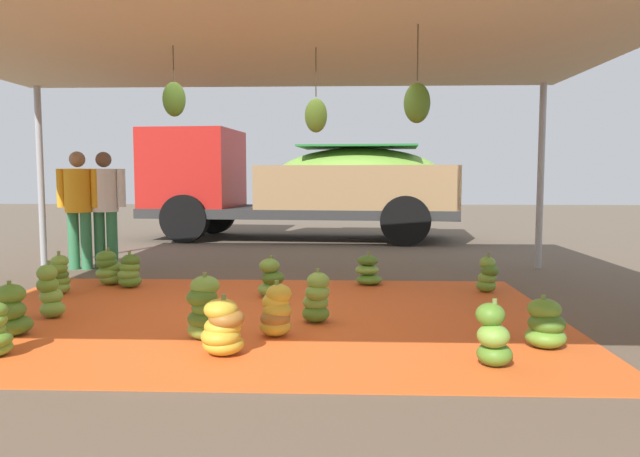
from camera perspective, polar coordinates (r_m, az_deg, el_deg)
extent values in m
plane|color=brown|center=(8.98, -3.31, -3.92)|extent=(40.00, 40.00, 0.00)
cube|color=#E05B23|center=(6.05, -6.07, -8.30)|extent=(5.95, 4.14, 0.01)
cylinder|color=#9EA0A5|center=(10.25, -24.91, 4.45)|extent=(0.10, 0.10, 2.75)
cylinder|color=#9EA0A5|center=(9.59, 20.15, 4.60)|extent=(0.10, 0.10, 2.75)
cube|color=beige|center=(6.05, -6.33, 18.22)|extent=(8.00, 7.00, 0.06)
cylinder|color=#4C422D|center=(6.62, -0.39, 14.57)|extent=(0.01, 0.01, 0.51)
ellipsoid|color=#60932D|center=(6.56, -0.38, 10.63)|extent=(0.24, 0.24, 0.36)
cylinder|color=#4C422D|center=(5.71, 9.23, 16.12)|extent=(0.01, 0.01, 0.50)
ellipsoid|color=#477523|center=(5.64, 9.16, 11.63)|extent=(0.24, 0.24, 0.36)
cylinder|color=#4C422D|center=(6.70, -13.70, 14.99)|extent=(0.01, 0.01, 0.35)
ellipsoid|color=#477523|center=(6.65, -13.64, 11.79)|extent=(0.24, 0.24, 0.36)
ellipsoid|color=#60932D|center=(5.28, 20.54, -9.58)|extent=(0.43, 0.43, 0.17)
ellipsoid|color=#477523|center=(5.25, 20.65, -8.40)|extent=(0.41, 0.41, 0.17)
ellipsoid|color=#60932D|center=(5.25, 20.45, -7.16)|extent=(0.37, 0.37, 0.17)
cylinder|color=olive|center=(5.23, 20.35, -6.53)|extent=(0.04, 0.04, 0.12)
ellipsoid|color=#518428|center=(4.68, 16.18, -11.33)|extent=(0.34, 0.34, 0.17)
ellipsoid|color=#75A83D|center=(4.60, 16.07, -9.72)|extent=(0.29, 0.29, 0.17)
ellipsoid|color=#518428|center=(4.59, 15.81, -7.85)|extent=(0.30, 0.30, 0.17)
cylinder|color=olive|center=(4.57, 16.19, -7.13)|extent=(0.04, 0.04, 0.12)
ellipsoid|color=gold|center=(5.30, -4.25, -9.17)|extent=(0.30, 0.30, 0.18)
ellipsoid|color=#996628|center=(5.28, -4.25, -8.46)|extent=(0.35, 0.35, 0.18)
ellipsoid|color=gold|center=(5.28, -4.07, -7.70)|extent=(0.33, 0.33, 0.18)
ellipsoid|color=gold|center=(5.29, -4.22, -6.90)|extent=(0.30, 0.30, 0.18)
ellipsoid|color=gold|center=(5.26, -3.91, -6.20)|extent=(0.32, 0.32, 0.18)
cylinder|color=olive|center=(5.24, -4.11, -5.59)|extent=(0.04, 0.04, 0.12)
ellipsoid|color=#518428|center=(7.87, -17.53, -4.76)|extent=(0.40, 0.40, 0.16)
ellipsoid|color=#6B9E38|center=(7.86, -17.65, -4.16)|extent=(0.36, 0.36, 0.16)
ellipsoid|color=#60932D|center=(7.86, -17.55, -3.53)|extent=(0.33, 0.33, 0.16)
ellipsoid|color=#477523|center=(7.85, -17.48, -2.91)|extent=(0.28, 0.28, 0.16)
cylinder|color=olive|center=(7.82, -17.57, -2.50)|extent=(0.04, 0.04, 0.12)
ellipsoid|color=#518428|center=(5.77, -0.40, -8.03)|extent=(0.37, 0.37, 0.17)
ellipsoid|color=#75A83D|center=(5.76, -0.41, -6.98)|extent=(0.26, 0.26, 0.17)
ellipsoid|color=#75A83D|center=(5.69, -0.25, -6.06)|extent=(0.32, 0.32, 0.17)
ellipsoid|color=#75A83D|center=(5.67, -0.19, -5.01)|extent=(0.30, 0.30, 0.17)
cylinder|color=olive|center=(5.68, -0.24, -4.38)|extent=(0.04, 0.04, 0.12)
ellipsoid|color=#75A83D|center=(6.97, -4.72, -5.74)|extent=(0.39, 0.39, 0.17)
ellipsoid|color=#477523|center=(6.92, -4.48, -4.66)|extent=(0.36, 0.36, 0.17)
ellipsoid|color=#6B9E38|center=(6.90, -4.81, -3.55)|extent=(0.28, 0.28, 0.17)
cylinder|color=olive|center=(6.92, -4.62, -3.02)|extent=(0.04, 0.04, 0.12)
ellipsoid|color=#6B9E38|center=(6.50, -23.97, -6.98)|extent=(0.30, 0.30, 0.17)
ellipsoid|color=#75A83D|center=(6.52, -24.07, -5.88)|extent=(0.31, 0.31, 0.17)
ellipsoid|color=#60932D|center=(6.49, -24.37, -4.87)|extent=(0.22, 0.22, 0.17)
ellipsoid|color=#6B9E38|center=(6.45, -24.42, -3.86)|extent=(0.27, 0.27, 0.17)
cylinder|color=olive|center=(6.45, -24.25, -3.31)|extent=(0.04, 0.04, 0.12)
ellipsoid|color=#75A83D|center=(5.29, -10.81, -9.30)|extent=(0.41, 0.41, 0.17)
ellipsoid|color=#477523|center=(5.26, -10.88, -8.35)|extent=(0.40, 0.40, 0.17)
ellipsoid|color=#518428|center=(5.25, -10.59, -7.34)|extent=(0.38, 0.38, 0.17)
ellipsoid|color=#477523|center=(5.22, -11.10, -6.38)|extent=(0.32, 0.32, 0.17)
ellipsoid|color=#6B9E38|center=(5.23, -10.83, -5.33)|extent=(0.30, 0.30, 0.17)
cylinder|color=olive|center=(5.19, -10.85, -4.73)|extent=(0.04, 0.04, 0.12)
ellipsoid|color=#75A83D|center=(8.15, -19.12, -4.44)|extent=(0.37, 0.37, 0.17)
ellipsoid|color=#75A83D|center=(8.13, -19.43, -3.99)|extent=(0.42, 0.42, 0.17)
ellipsoid|color=#6B9E38|center=(8.14, -19.15, -3.48)|extent=(0.32, 0.32, 0.17)
ellipsoid|color=#477523|center=(8.11, -19.55, -3.04)|extent=(0.38, 0.38, 0.17)
ellipsoid|color=#518428|center=(8.10, -19.58, -2.57)|extent=(0.32, 0.32, 0.17)
cylinder|color=olive|center=(8.11, -19.41, -2.13)|extent=(0.04, 0.04, 0.12)
ellipsoid|color=#477523|center=(5.95, -26.95, -8.13)|extent=(0.39, 0.39, 0.18)
ellipsoid|color=#477523|center=(5.90, -27.36, -6.89)|extent=(0.35, 0.35, 0.18)
ellipsoid|color=#518428|center=(5.91, -27.25, -5.54)|extent=(0.35, 0.35, 0.18)
cylinder|color=olive|center=(5.89, -27.33, -4.97)|extent=(0.04, 0.04, 0.12)
ellipsoid|color=gold|center=(4.83, -9.12, -10.72)|extent=(0.38, 0.38, 0.17)
ellipsoid|color=gold|center=(4.79, -9.38, -10.00)|extent=(0.32, 0.32, 0.17)
ellipsoid|color=gold|center=(4.80, -9.16, -9.12)|extent=(0.41, 0.41, 0.17)
ellipsoid|color=#996628|center=(4.75, -8.84, -8.39)|extent=(0.37, 0.37, 0.17)
ellipsoid|color=gold|center=(4.75, -9.36, -7.56)|extent=(0.30, 0.30, 0.17)
cylinder|color=olive|center=(4.73, -9.08, -6.86)|extent=(0.04, 0.04, 0.12)
ellipsoid|color=#75A83D|center=(7.74, -23.42, -5.16)|extent=(0.30, 0.30, 0.14)
ellipsoid|color=#60932D|center=(7.75, -23.38, -4.56)|extent=(0.27, 0.27, 0.14)
ellipsoid|color=#477523|center=(7.73, -23.47, -4.00)|extent=(0.31, 0.31, 0.14)
ellipsoid|color=#60932D|center=(7.67, -23.54, -3.47)|extent=(0.27, 0.27, 0.14)
ellipsoid|color=#75A83D|center=(7.68, -23.41, -2.86)|extent=(0.25, 0.25, 0.14)
cylinder|color=olive|center=(7.68, -23.48, -2.41)|extent=(0.04, 0.04, 0.12)
ellipsoid|color=#60932D|center=(7.49, 15.43, -5.23)|extent=(0.28, 0.28, 0.15)
ellipsoid|color=#6B9E38|center=(7.48, 15.53, -4.55)|extent=(0.31, 0.31, 0.15)
ellipsoid|color=#477523|center=(7.46, 15.77, -3.88)|extent=(0.29, 0.29, 0.15)
ellipsoid|color=#75A83D|center=(7.49, 15.55, -3.15)|extent=(0.25, 0.25, 0.15)
cylinder|color=olive|center=(7.45, 15.63, -2.72)|extent=(0.04, 0.04, 0.12)
ellipsoid|color=#518428|center=(7.73, 4.67, -4.83)|extent=(0.34, 0.34, 0.13)
ellipsoid|color=#75A83D|center=(7.75, 4.47, -3.91)|extent=(0.41, 0.41, 0.13)
ellipsoid|color=#477523|center=(7.74, 4.54, -3.03)|extent=(0.36, 0.36, 0.13)
cylinder|color=olive|center=(7.71, 4.65, -2.61)|extent=(0.04, 0.04, 0.12)
cube|color=#2D2D2D|center=(13.23, -1.87, 1.60)|extent=(6.84, 2.83, 0.20)
cube|color=red|center=(13.79, -11.83, 5.58)|extent=(2.04, 2.24, 1.70)
cube|color=#232D38|center=(14.13, -15.52, 6.87)|extent=(0.18, 1.82, 0.75)
cube|color=#99754C|center=(11.98, 3.32, 3.86)|extent=(4.13, 0.43, 0.90)
cube|color=#99754C|center=(14.17, 3.91, 4.04)|extent=(4.13, 0.43, 0.90)
cube|color=#99754C|center=(13.11, 12.54, 3.85)|extent=(0.27, 2.27, 0.90)
ellipsoid|color=#75A83D|center=(13.07, 3.64, 4.81)|extent=(3.79, 2.21, 1.29)
cube|color=#237533|center=(13.09, 3.66, 7.72)|extent=(2.62, 1.93, 0.04)
cylinder|color=black|center=(12.80, -12.69, 0.91)|extent=(1.02, 0.36, 1.00)
cylinder|color=black|center=(14.76, -9.97, 1.49)|extent=(1.02, 0.36, 1.00)
cylinder|color=black|center=(12.05, 8.08, 0.73)|extent=(1.02, 0.36, 1.00)
cylinder|color=black|center=(14.12, 7.94, 1.36)|extent=(1.02, 0.36, 1.00)
cylinder|color=#337A4C|center=(9.70, -20.11, -1.01)|extent=(0.16, 0.16, 0.85)
cylinder|color=#337A4C|center=(9.63, -19.05, -1.02)|extent=(0.16, 0.16, 0.85)
cylinder|color=silver|center=(9.61, -19.72, 3.42)|extent=(0.39, 0.39, 0.64)
cylinder|color=silver|center=(9.71, -21.14, 3.60)|extent=(0.12, 0.12, 0.57)
cylinder|color=silver|center=(9.52, -18.28, 3.66)|extent=(0.12, 0.12, 0.57)
sphere|color=brown|center=(9.61, -19.80, 6.15)|extent=(0.23, 0.23, 0.23)
cylinder|color=#337A4C|center=(9.69, -22.27, -1.08)|extent=(0.16, 0.16, 0.85)
cylinder|color=#337A4C|center=(9.62, -21.23, -1.09)|extent=(0.16, 0.16, 0.85)
cylinder|color=orange|center=(9.61, -21.90, 3.35)|extent=(0.39, 0.39, 0.64)
cylinder|color=orange|center=(9.72, -23.30, 3.53)|extent=(0.12, 0.12, 0.57)
cylinder|color=orange|center=(9.51, -20.48, 3.60)|extent=(0.12, 0.12, 0.57)
sphere|color=#936B4C|center=(9.61, -21.99, 6.09)|extent=(0.23, 0.23, 0.23)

